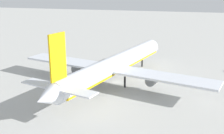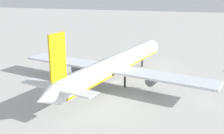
{
  "view_description": "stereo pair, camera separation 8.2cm",
  "coord_description": "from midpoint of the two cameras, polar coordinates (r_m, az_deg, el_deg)",
  "views": [
    {
      "loc": [
        -92.87,
        -24.45,
        34.03
      ],
      "look_at": [
        1.67,
        2.13,
        5.11
      ],
      "focal_mm": 44.33,
      "sensor_mm": 36.0,
      "label": 1
    },
    {
      "loc": [
        -92.85,
        -24.53,
        34.03
      ],
      "look_at": [
        1.67,
        2.13,
        5.11
      ],
      "focal_mm": 44.33,
      "sensor_mm": 36.0,
      "label": 2
    }
  ],
  "objects": [
    {
      "name": "airliner",
      "position": [
        98.75,
        0.46,
        0.42
      ],
      "size": [
        77.41,
        73.07,
        22.63
      ],
      "color": "silver",
      "rests_on": "ground"
    },
    {
      "name": "traffic_cone_1",
      "position": [
        142.83,
        -13.61,
        2.27
      ],
      "size": [
        0.36,
        0.36,
        0.55
      ],
      "primitive_type": "cone",
      "color": "orange",
      "rests_on": "ground"
    },
    {
      "name": "ground_plane",
      "position": [
        101.88,
        0.88,
        -3.1
      ],
      "size": [
        600.0,
        600.0,
        0.0
      ],
      "primitive_type": "plane",
      "color": "#B2B2AD"
    }
  ]
}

